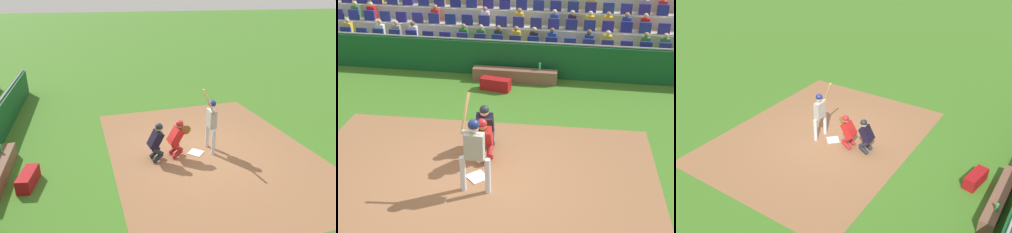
# 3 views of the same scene
# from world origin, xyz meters

# --- Properties ---
(ground_plane) EXTENTS (160.00, 160.00, 0.00)m
(ground_plane) POSITION_xyz_m (0.00, 0.00, 0.00)
(ground_plane) COLOR #3C6F22
(infield_dirt_patch) EXTENTS (8.65, 6.85, 0.01)m
(infield_dirt_patch) POSITION_xyz_m (0.00, 0.50, 0.00)
(infield_dirt_patch) COLOR #8C603F
(infield_dirt_patch) RESTS_ON ground_plane
(home_plate_marker) EXTENTS (0.62, 0.62, 0.02)m
(home_plate_marker) POSITION_xyz_m (0.00, 0.00, 0.02)
(home_plate_marker) COLOR white
(home_plate_marker) RESTS_ON infield_dirt_patch
(batter_at_plate) EXTENTS (0.69, 0.55, 2.24)m
(batter_at_plate) POSITION_xyz_m (-0.07, 0.51, 1.11)
(batter_at_plate) COLOR silver
(batter_at_plate) RESTS_ON ground_plane
(catcher_crouching) EXTENTS (0.49, 0.73, 1.26)m
(catcher_crouching) POSITION_xyz_m (0.01, -0.66, 0.70)
(catcher_crouching) COLOR #AE1D21
(catcher_crouching) RESTS_ON ground_plane
(home_plate_umpire) EXTENTS (0.49, 0.52, 1.27)m
(home_plate_umpire) POSITION_xyz_m (0.09, -1.36, 0.69)
(home_plate_umpire) COLOR #1E222D
(home_plate_umpire) RESTS_ON ground_plane
(dugout_bench) EXTENTS (2.89, 0.40, 0.44)m
(dugout_bench) POSITION_xyz_m (0.01, -5.93, 0.22)
(dugout_bench) COLOR brown
(dugout_bench) RESTS_ON ground_plane
(water_bottle_on_bench) EXTENTS (0.07, 0.07, 0.25)m
(water_bottle_on_bench) POSITION_xyz_m (-0.83, -6.01, 0.57)
(water_bottle_on_bench) COLOR green
(water_bottle_on_bench) RESTS_ON dugout_bench
(equipment_duffel_bag) EXTENTS (1.03, 0.52, 0.40)m
(equipment_duffel_bag) POSITION_xyz_m (0.53, -5.09, 0.20)
(equipment_duffel_bag) COLOR maroon
(equipment_duffel_bag) RESTS_ON ground_plane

